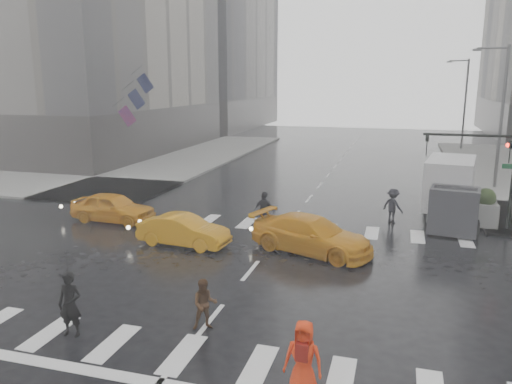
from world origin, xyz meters
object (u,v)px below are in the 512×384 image
(pedestrian_brown, at_px, (205,304))
(box_truck, at_px, (451,190))
(pedestrian_orange, at_px, (303,359))
(taxi_front, at_px, (113,207))
(traffic_signal_pole, at_px, (491,162))
(taxi_mid, at_px, (184,231))

(pedestrian_brown, bearing_deg, box_truck, 35.41)
(pedestrian_orange, bearing_deg, taxi_front, 138.97)
(traffic_signal_pole, bearing_deg, box_truck, 148.79)
(traffic_signal_pole, relative_size, taxi_mid, 1.15)
(pedestrian_orange, distance_m, box_truck, 16.30)
(pedestrian_brown, height_order, box_truck, box_truck)
(pedestrian_brown, height_order, taxi_front, pedestrian_brown)
(pedestrian_orange, height_order, taxi_mid, pedestrian_orange)
(traffic_signal_pole, bearing_deg, pedestrian_brown, -125.49)
(pedestrian_brown, xyz_separation_m, taxi_mid, (-3.61, 6.56, -0.09))
(pedestrian_orange, bearing_deg, box_truck, 77.67)
(taxi_front, xyz_separation_m, taxi_mid, (4.87, -2.40, -0.07))
(traffic_signal_pole, distance_m, pedestrian_brown, 15.63)
(taxi_front, distance_m, box_truck, 16.58)
(traffic_signal_pole, xyz_separation_m, pedestrian_orange, (-5.75, -14.81, -2.33))
(pedestrian_brown, bearing_deg, traffic_signal_pole, 28.86)
(pedestrian_orange, relative_size, taxi_front, 0.42)
(taxi_mid, distance_m, box_truck, 13.08)
(pedestrian_brown, relative_size, taxi_mid, 0.37)
(pedestrian_brown, xyz_separation_m, box_truck, (7.45, 13.48, 0.90))
(pedestrian_orange, bearing_deg, traffic_signal_pole, 71.56)
(taxi_mid, xyz_separation_m, box_truck, (11.06, 6.92, 0.98))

